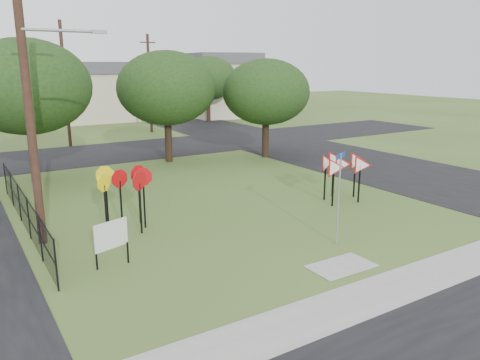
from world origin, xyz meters
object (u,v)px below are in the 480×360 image
object	(u,v)px
info_board	(111,236)
yield_sign_cluster	(342,166)
street_name_sign	(339,193)
stop_sign_cluster	(125,184)

from	to	relation	value
info_board	yield_sign_cluster	bearing A→B (deg)	8.09
street_name_sign	info_board	size ratio (longest dim) A/B	2.20
street_name_sign	stop_sign_cluster	size ratio (longest dim) A/B	1.37
street_name_sign	yield_sign_cluster	xyz separation A→B (m)	(3.83, 3.82, -0.19)
street_name_sign	info_board	distance (m)	7.41
yield_sign_cluster	info_board	bearing A→B (deg)	-171.91
street_name_sign	yield_sign_cluster	distance (m)	5.41
info_board	street_name_sign	bearing A→B (deg)	-18.04
street_name_sign	stop_sign_cluster	distance (m)	7.62
yield_sign_cluster	info_board	size ratio (longest dim) A/B	1.91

